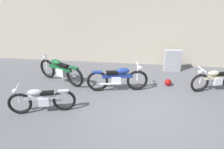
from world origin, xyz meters
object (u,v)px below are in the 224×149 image
at_px(motorcycle_cream, 216,80).
at_px(motorcycle_green, 60,70).
at_px(helmet, 168,82).
at_px(motorcycle_silver, 41,100).
at_px(motorcycle_blue, 118,79).
at_px(stone_marker, 173,61).

distance_m(motorcycle_cream, motorcycle_green, 5.62).
relative_size(helmet, motorcycle_silver, 0.13).
bearing_deg(motorcycle_blue, stone_marker, 33.60).
distance_m(stone_marker, motorcycle_blue, 2.93).
bearing_deg(motorcycle_blue, motorcycle_green, 159.23).
bearing_deg(helmet, motorcycle_green, -177.66).
bearing_deg(stone_marker, motorcycle_green, -160.05).
xyz_separation_m(motorcycle_silver, motorcycle_cream, (5.47, 2.01, -0.00)).
bearing_deg(motorcycle_cream, helmet, -23.27).
height_order(stone_marker, helmet, stone_marker).
relative_size(stone_marker, motorcycle_green, 0.46).
bearing_deg(motorcycle_blue, motorcycle_silver, -152.42).
distance_m(stone_marker, helmet, 1.49).
height_order(stone_marker, motorcycle_cream, stone_marker).
xyz_separation_m(stone_marker, motorcycle_cream, (1.26, -1.59, -0.05)).
distance_m(stone_marker, motorcycle_green, 4.64).
distance_m(helmet, motorcycle_cream, 1.62).
xyz_separation_m(stone_marker, motorcycle_silver, (-4.21, -3.60, -0.05)).
bearing_deg(helmet, motorcycle_cream, -6.19).
bearing_deg(motorcycle_silver, motorcycle_green, -100.65).
distance_m(stone_marker, motorcycle_cream, 2.03).
bearing_deg(motorcycle_cream, motorcycle_blue, -9.92).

